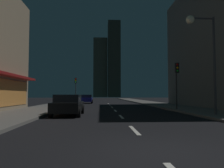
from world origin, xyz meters
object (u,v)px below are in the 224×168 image
(car_parked_near, at_px, (68,105))
(traffic_light_far_left, at_px, (76,84))
(street_lamp_right, at_px, (202,40))
(fire_hydrant_far_left, at_px, (65,102))
(car_parked_far, at_px, (87,99))
(traffic_light_near_right, at_px, (177,75))

(car_parked_near, bearing_deg, traffic_light_far_left, 95.18)
(street_lamp_right, bearing_deg, fire_hydrant_far_left, 128.38)
(car_parked_far, distance_m, traffic_light_far_left, 3.11)
(traffic_light_far_left, bearing_deg, fire_hydrant_far_left, -92.84)
(fire_hydrant_far_left, xyz_separation_m, traffic_light_near_right, (11.40, -9.28, 2.74))
(fire_hydrant_far_left, xyz_separation_m, traffic_light_far_left, (0.40, 8.06, 2.74))
(car_parked_far, distance_m, street_lamp_right, 24.25)
(fire_hydrant_far_left, height_order, street_lamp_right, street_lamp_right)
(car_parked_near, distance_m, street_lamp_right, 10.06)
(car_parked_far, xyz_separation_m, fire_hydrant_far_left, (-2.30, -7.87, -0.29))
(traffic_light_far_left, bearing_deg, traffic_light_near_right, -57.62)
(car_parked_near, distance_m, car_parked_far, 20.76)
(traffic_light_far_left, bearing_deg, street_lamp_right, -64.00)
(car_parked_far, xyz_separation_m, traffic_light_near_right, (9.10, -17.15, 2.45))
(traffic_light_far_left, distance_m, street_lamp_right, 24.89)
(traffic_light_near_right, bearing_deg, car_parked_far, 117.95)
(street_lamp_right, bearing_deg, car_parked_far, 112.10)
(car_parked_near, xyz_separation_m, traffic_light_near_right, (9.10, 3.60, 2.45))
(street_lamp_right, bearing_deg, traffic_light_far_left, 116.00)
(traffic_light_near_right, bearing_deg, traffic_light_far_left, 122.38)
(car_parked_near, distance_m, traffic_light_far_left, 21.18)
(car_parked_far, height_order, traffic_light_far_left, traffic_light_far_left)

